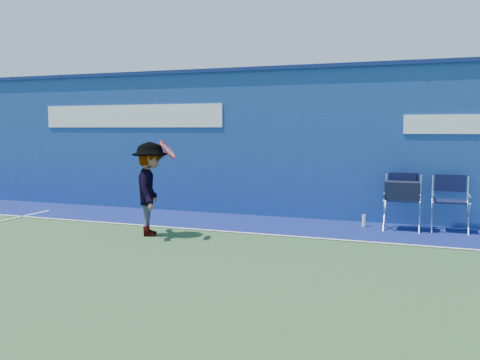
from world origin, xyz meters
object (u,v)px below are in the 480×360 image
(directors_chair_left, at_px, (402,206))
(water_bottle, at_px, (364,221))
(directors_chair_right, at_px, (450,214))
(tennis_player, at_px, (151,189))

(directors_chair_left, distance_m, water_bottle, 0.74)
(directors_chair_right, distance_m, tennis_player, 5.28)
(water_bottle, relative_size, tennis_player, 0.14)
(directors_chair_right, bearing_deg, tennis_player, -156.83)
(water_bottle, distance_m, tennis_player, 3.95)
(water_bottle, xyz_separation_m, tennis_player, (-3.35, -1.98, 0.69))
(water_bottle, bearing_deg, directors_chair_right, 3.43)
(water_bottle, bearing_deg, tennis_player, -149.46)
(directors_chair_left, xyz_separation_m, directors_chair_right, (0.81, 0.13, -0.12))
(tennis_player, bearing_deg, directors_chair_left, 25.76)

